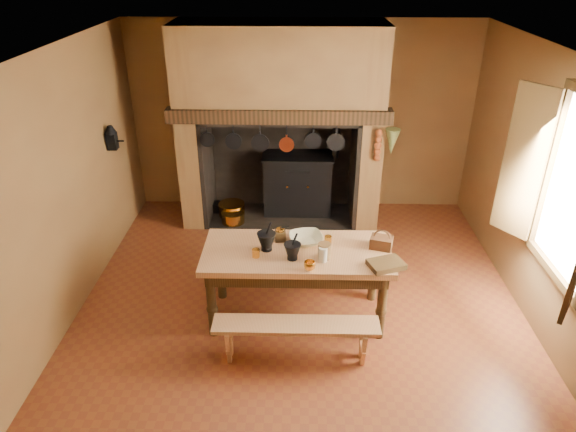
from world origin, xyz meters
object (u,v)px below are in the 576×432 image
object	(u,v)px
coffee_grinder	(280,235)
mixing_bowl	(306,239)
work_table	(297,261)
wicker_basket	(381,242)
bench_front	(296,333)
iron_range	(298,183)

from	to	relation	value
coffee_grinder	mixing_bowl	xyz separation A→B (m)	(0.28, -0.04, -0.02)
work_table	wicker_basket	bearing A→B (deg)	4.75
coffee_grinder	wicker_basket	bearing A→B (deg)	-13.28
bench_front	coffee_grinder	distance (m)	1.08
mixing_bowl	coffee_grinder	bearing A→B (deg)	170.97
wicker_basket	coffee_grinder	bearing A→B (deg)	-169.65
coffee_grinder	mixing_bowl	size ratio (longest dim) A/B	0.49
iron_range	coffee_grinder	world-z (taller)	iron_range
coffee_grinder	wicker_basket	xyz separation A→B (m)	(1.06, -0.13, 0.00)
iron_range	bench_front	bearing A→B (deg)	-90.03
iron_range	work_table	world-z (taller)	iron_range
bench_front	coffee_grinder	size ratio (longest dim) A/B	9.19
wicker_basket	mixing_bowl	bearing A→B (deg)	-168.91
bench_front	iron_range	bearing A→B (deg)	89.97
wicker_basket	bench_front	bearing A→B (deg)	-121.80
bench_front	mixing_bowl	size ratio (longest dim) A/B	4.49
bench_front	mixing_bowl	bearing A→B (deg)	83.62
coffee_grinder	iron_range	bearing A→B (deg)	79.18
work_table	bench_front	bearing A→B (deg)	-90.00
iron_range	work_table	xyz separation A→B (m)	(-0.00, -2.52, 0.23)
iron_range	work_table	distance (m)	2.53
work_table	mixing_bowl	size ratio (longest dim) A/B	5.49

